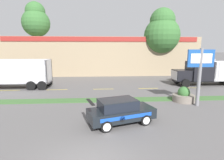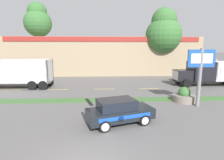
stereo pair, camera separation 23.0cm
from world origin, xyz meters
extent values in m
cube|color=#3D6633|center=(0.00, 9.37, 0.03)|extent=(120.00, 1.34, 0.06)
cube|color=yellow|center=(-10.01, 14.04, 0.00)|extent=(2.40, 0.14, 0.01)
cube|color=yellow|center=(-4.61, 14.04, 0.00)|extent=(2.40, 0.14, 0.01)
cube|color=yellow|center=(0.79, 14.04, 0.00)|extent=(2.40, 0.14, 0.01)
cube|color=yellow|center=(6.19, 14.04, 0.00)|extent=(2.40, 0.14, 0.01)
cube|color=yellow|center=(11.59, 14.04, 0.00)|extent=(2.40, 0.14, 0.01)
cube|color=black|center=(-11.29, 15.17, 0.62)|extent=(11.25, 1.27, 0.18)
cube|color=silver|center=(-8.82, 15.17, 0.77)|extent=(6.33, 2.31, 0.12)
cube|color=silver|center=(-5.74, 15.17, 2.11)|extent=(0.16, 2.31, 2.68)
cube|color=silver|center=(-8.82, 14.09, 2.11)|extent=(6.33, 0.16, 2.68)
cube|color=silver|center=(-8.82, 16.24, 2.11)|extent=(6.33, 0.16, 2.68)
cube|color=#BCBCC1|center=(-10.63, 13.99, 2.11)|extent=(0.10, 0.04, 2.55)
cube|color=#BCBCC1|center=(-9.73, 13.99, 2.11)|extent=(0.10, 0.04, 2.55)
cube|color=#BCBCC1|center=(-8.82, 13.99, 2.11)|extent=(0.10, 0.04, 2.55)
cube|color=#BCBCC1|center=(-7.92, 13.99, 2.11)|extent=(0.10, 0.04, 2.55)
cube|color=#BCBCC1|center=(-7.02, 13.99, 2.11)|extent=(0.10, 0.04, 2.55)
cube|color=#BCBCC1|center=(-6.11, 13.99, 2.11)|extent=(0.10, 0.04, 2.55)
cylinder|color=black|center=(-6.26, 14.03, 0.53)|extent=(1.05, 0.30, 1.05)
cylinder|color=black|center=(-6.26, 16.30, 0.53)|extent=(1.05, 0.30, 1.05)
cylinder|color=black|center=(-7.49, 14.03, 0.53)|extent=(1.05, 0.30, 1.05)
cylinder|color=black|center=(-7.49, 16.30, 0.53)|extent=(1.05, 0.30, 1.05)
cube|color=black|center=(15.20, 15.65, 0.61)|extent=(10.39, 1.42, 0.18)
cube|color=black|center=(10.98, 15.65, 1.36)|extent=(1.95, 2.11, 1.33)
cube|color=#B7B7BC|center=(9.97, 15.65, 1.36)|extent=(0.06, 1.80, 1.13)
cube|color=black|center=(13.27, 15.65, 1.90)|extent=(2.64, 2.58, 2.42)
cube|color=black|center=(11.93, 15.65, 2.33)|extent=(0.04, 2.19, 1.09)
cylinder|color=silver|center=(14.69, 14.81, 2.69)|extent=(0.14, 0.14, 1.58)
cube|color=silver|center=(14.67, 15.65, 1.92)|extent=(0.16, 2.58, 2.33)
cube|color=silver|center=(17.49, 16.86, 1.92)|extent=(5.80, 0.16, 2.33)
cube|color=#B2B2B7|center=(15.07, 14.34, 1.92)|extent=(0.10, 0.04, 2.22)
cylinder|color=black|center=(10.98, 14.38, 0.52)|extent=(1.03, 0.30, 1.03)
cylinder|color=black|center=(10.98, 16.92, 0.52)|extent=(1.03, 0.30, 1.03)
cylinder|color=black|center=(17.37, 16.92, 0.52)|extent=(1.03, 0.30, 1.03)
cube|color=black|center=(1.78, 4.22, 0.65)|extent=(4.43, 2.89, 0.64)
cube|color=black|center=(1.55, 4.15, 1.26)|extent=(2.61, 2.13, 0.57)
cube|color=black|center=(1.55, 4.15, 1.56)|extent=(2.61, 2.13, 0.04)
cube|color=black|center=(-0.08, 3.63, 1.60)|extent=(0.61, 1.38, 0.03)
cube|color=blue|center=(2.05, 3.39, 0.72)|extent=(3.13, 1.00, 0.22)
cylinder|color=black|center=(1.76, 3.30, 0.65)|extent=(0.34, 0.11, 0.35)
cylinder|color=black|center=(3.25, 3.82, 0.33)|extent=(0.70, 0.39, 0.67)
cylinder|color=silver|center=(3.28, 3.72, 0.33)|extent=(0.45, 0.15, 0.47)
cylinder|color=black|center=(2.75, 5.39, 0.33)|extent=(0.70, 0.39, 0.67)
cylinder|color=silver|center=(2.72, 5.49, 0.33)|extent=(0.45, 0.15, 0.47)
cylinder|color=black|center=(0.82, 3.05, 0.33)|extent=(0.70, 0.39, 0.67)
cylinder|color=silver|center=(0.85, 2.95, 0.33)|extent=(0.45, 0.15, 0.47)
cylinder|color=black|center=(0.32, 4.62, 0.33)|extent=(0.70, 0.39, 0.67)
cylinder|color=silver|center=(0.29, 4.72, 0.33)|extent=(0.45, 0.15, 0.47)
cylinder|color=gray|center=(8.49, 7.33, 2.35)|extent=(0.28, 0.28, 4.71)
cube|color=#1E51A3|center=(8.49, 7.33, 3.91)|extent=(2.16, 0.16, 1.39)
cube|color=white|center=(8.49, 7.24, 3.91)|extent=(1.73, 0.02, 0.76)
cylinder|color=slate|center=(7.94, 8.63, 0.30)|extent=(1.92, 1.92, 0.61)
sphere|color=#386B33|center=(7.94, 8.63, 0.82)|extent=(1.06, 1.06, 1.06)
cube|color=black|center=(3.46, 6.06, 0.01)|extent=(0.41, 0.41, 0.03)
cone|color=#EA5B14|center=(3.46, 6.06, 0.30)|extent=(0.32, 0.32, 0.54)
cylinder|color=white|center=(3.46, 6.06, 0.36)|extent=(0.17, 0.17, 0.07)
cube|color=#9E896B|center=(0.76, 29.93, 3.40)|extent=(34.63, 12.00, 6.80)
cube|color=maroon|center=(0.76, 23.88, 6.35)|extent=(32.90, 0.10, 0.80)
cylinder|color=brown|center=(-10.52, 25.83, 3.92)|extent=(0.44, 0.44, 7.84)
sphere|color=#386B33|center=(-10.52, 25.83, 9.12)|extent=(4.67, 4.67, 4.67)
sphere|color=#386B33|center=(-10.52, 25.83, 10.99)|extent=(3.27, 3.27, 3.27)
cylinder|color=brown|center=(11.16, 24.43, 2.68)|extent=(0.43, 0.43, 5.35)
sphere|color=#386B33|center=(11.16, 24.43, 7.04)|extent=(6.14, 6.14, 6.14)
sphere|color=#386B33|center=(11.16, 24.43, 9.50)|extent=(4.30, 4.30, 4.30)
camera|label=1|loc=(0.56, -6.14, 4.58)|focal=28.00mm
camera|label=2|loc=(0.79, -6.15, 4.58)|focal=28.00mm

